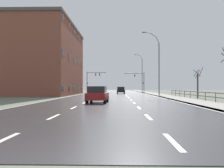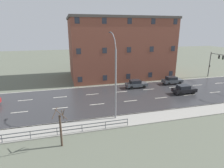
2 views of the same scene
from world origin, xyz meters
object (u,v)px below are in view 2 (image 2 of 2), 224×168
object	(u,v)px
car_near_right	(136,84)
car_near_left	(172,80)
traffic_signal_left	(215,61)
brick_building	(119,48)
street_lamp_midground	(115,79)
car_mid_centre	(184,89)

from	to	relation	value
car_near_right	car_near_left	size ratio (longest dim) A/B	1.00
traffic_signal_left	brick_building	xyz separation A→B (m)	(-7.69, -20.35, 2.74)
car_near_right	brick_building	xyz separation A→B (m)	(-10.22, -0.23, 5.99)
traffic_signal_left	car_near_right	bearing A→B (deg)	-82.83
car_near_right	traffic_signal_left	bearing A→B (deg)	97.76
traffic_signal_left	car_near_left	world-z (taller)	traffic_signal_left
street_lamp_midground	traffic_signal_left	bearing A→B (deg)	116.74
traffic_signal_left	car_near_left	size ratio (longest dim) A/B	1.42
street_lamp_midground	traffic_signal_left	world-z (taller)	street_lamp_midground
brick_building	car_near_right	bearing A→B (deg)	1.31
street_lamp_midground	brick_building	distance (m)	22.83
car_mid_centre	car_near_left	world-z (taller)	same
street_lamp_midground	car_near_left	xyz separation A→B (m)	(-11.90, 15.69, -4.38)
traffic_signal_left	car_mid_centre	size ratio (longest dim) A/B	1.42
traffic_signal_left	street_lamp_midground	bearing A→B (deg)	-63.26
car_near_left	brick_building	bearing A→B (deg)	-138.69
car_mid_centre	traffic_signal_left	bearing A→B (deg)	120.80
traffic_signal_left	car_mid_centre	world-z (taller)	traffic_signal_left
car_near_right	brick_building	world-z (taller)	brick_building
car_near_left	traffic_signal_left	bearing A→B (deg)	99.80
car_near_right	brick_building	size ratio (longest dim) A/B	0.18
car_near_right	car_near_left	world-z (taller)	same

